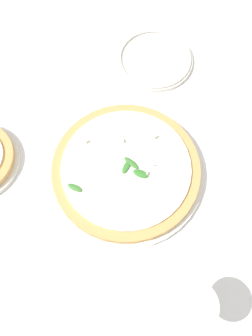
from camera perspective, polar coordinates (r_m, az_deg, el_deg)
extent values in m
plane|color=silver|center=(0.92, 1.83, -0.13)|extent=(6.00, 6.00, 0.00)
cylinder|color=silver|center=(0.91, 0.00, -0.60)|extent=(0.36, 0.36, 0.01)
cylinder|color=tan|center=(0.90, 0.00, -0.23)|extent=(0.34, 0.34, 0.02)
cylinder|color=silver|center=(0.89, 0.00, 0.08)|extent=(0.30, 0.30, 0.01)
ellipsoid|color=#39732D|center=(0.87, -7.43, -2.85)|extent=(0.03, 0.04, 0.01)
ellipsoid|color=#34742A|center=(0.88, 0.05, 0.19)|extent=(0.04, 0.03, 0.01)
ellipsoid|color=#36722C|center=(0.89, 0.82, 0.52)|extent=(0.04, 0.04, 0.01)
ellipsoid|color=#337329|center=(0.88, 2.42, -0.79)|extent=(0.03, 0.04, 0.01)
cube|color=#EFE5C6|center=(0.87, 3.11, -0.71)|extent=(0.01, 0.01, 0.00)
cube|color=#EFE5C6|center=(0.88, 3.94, 0.49)|extent=(0.00, 0.01, 0.00)
cube|color=#EFE5C6|center=(0.91, -0.53, 4.10)|extent=(0.01, 0.01, 0.01)
cube|color=#EFE5C6|center=(0.91, -5.78, 3.91)|extent=(0.01, 0.01, 0.01)
cube|color=#EFE5C6|center=(0.91, 4.32, 4.58)|extent=(0.01, 0.01, 0.01)
cylinder|color=white|center=(0.85, 8.07, -19.91)|extent=(0.08, 0.08, 0.00)
cylinder|color=white|center=(0.82, 8.43, -19.73)|extent=(0.01, 0.01, 0.07)
cone|color=white|center=(0.74, 9.23, -19.33)|extent=(0.09, 0.09, 0.07)
cylinder|color=beige|center=(0.76, 9.00, -19.44)|extent=(0.05, 0.05, 0.03)
cylinder|color=silver|center=(1.09, 4.18, 15.37)|extent=(0.20, 0.20, 0.01)
torus|color=silver|center=(1.08, 4.21, 15.64)|extent=(0.19, 0.19, 0.01)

